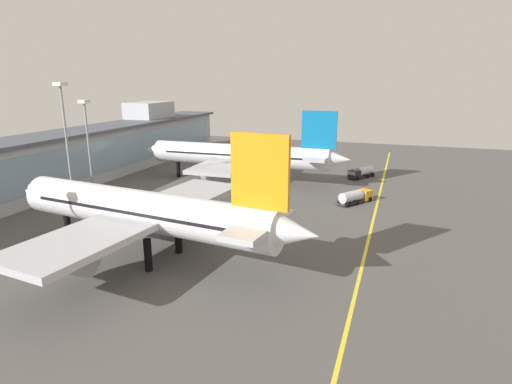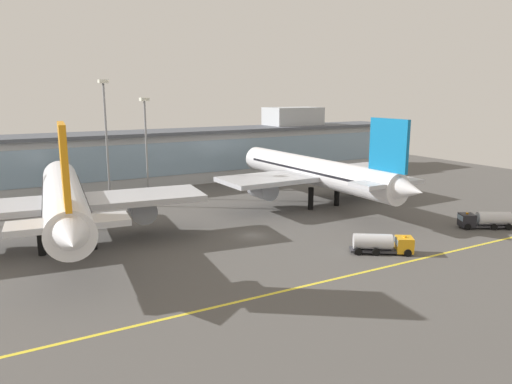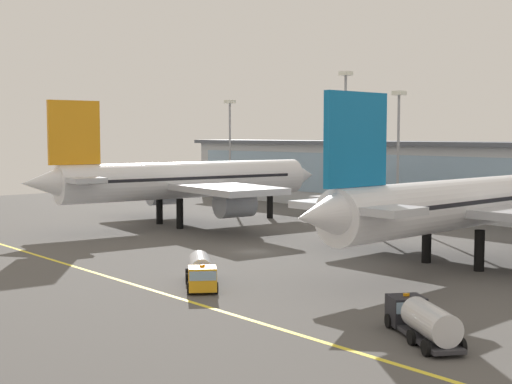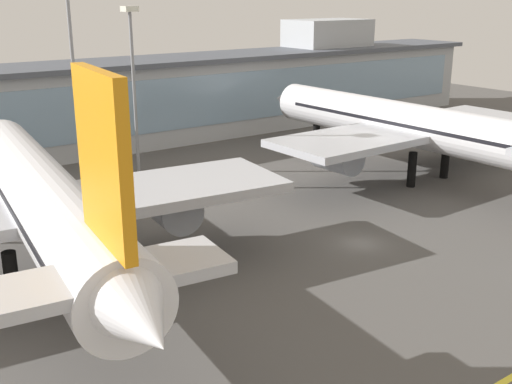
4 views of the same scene
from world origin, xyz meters
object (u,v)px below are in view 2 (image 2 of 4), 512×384
at_px(airliner_near_left, 64,200).
at_px(airliner_near_right, 314,172).
at_px(baggage_tug_near, 484,220).
at_px(apron_light_mast_east, 146,133).
at_px(fuel_tanker_truck, 384,243).
at_px(apron_light_mast_centre, 106,125).

bearing_deg(airliner_near_left, airliner_near_right, -78.40).
relative_size(baggage_tug_near, apron_light_mast_east, 0.41).
distance_m(airliner_near_left, baggage_tug_near, 69.79).
height_order(airliner_near_right, fuel_tanker_truck, airliner_near_right).
height_order(airliner_near_right, baggage_tug_near, airliner_near_right).
xyz_separation_m(airliner_near_left, apron_light_mast_centre, (12.44, 24.87, 9.32)).
height_order(airliner_near_left, fuel_tanker_truck, airliner_near_left).
relative_size(airliner_near_right, apron_light_mast_east, 2.56).
height_order(baggage_tug_near, apron_light_mast_east, apron_light_mast_east).
bearing_deg(apron_light_mast_centre, airliner_near_left, -116.58).
xyz_separation_m(airliner_near_right, baggage_tug_near, (14.84, -29.53, -5.40)).
xyz_separation_m(fuel_tanker_truck, apron_light_mast_centre, (-27.48, 51.52, 15.10)).
bearing_deg(baggage_tug_near, apron_light_mast_centre, -12.56).
xyz_separation_m(airliner_near_right, apron_light_mast_centre, (-37.54, 20.54, 9.70)).
relative_size(airliner_near_left, apron_light_mast_centre, 2.09).
relative_size(airliner_near_left, fuel_tanker_truck, 6.07).
distance_m(airliner_near_right, fuel_tanker_truck, 33.01).
height_order(airliner_near_left, airliner_near_right, airliner_near_left).
distance_m(fuel_tanker_truck, apron_light_mast_east, 58.97).
bearing_deg(fuel_tanker_truck, airliner_near_left, -179.61).
bearing_deg(fuel_tanker_truck, apron_light_mast_centre, 152.19).
bearing_deg(baggage_tug_near, apron_light_mast_east, -19.66).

